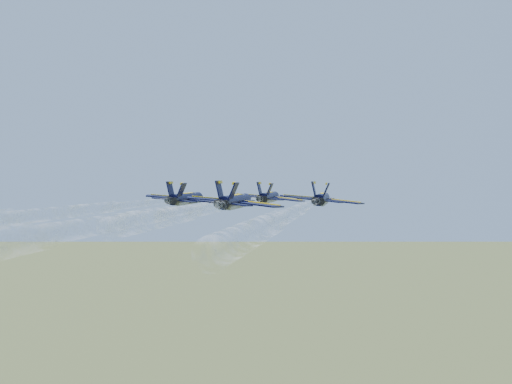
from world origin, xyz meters
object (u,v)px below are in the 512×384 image
(jet_right, at_px, (322,199))
(jet_lead, at_px, (269,197))
(jet_slot, at_px, (236,201))
(jet_left, at_px, (187,199))

(jet_right, bearing_deg, jet_lead, 129.94)
(jet_right, bearing_deg, jet_slot, -124.35)
(jet_left, distance_m, jet_right, 21.41)
(jet_lead, distance_m, jet_slot, 27.40)
(jet_lead, height_order, jet_slot, same)
(jet_right, relative_size, jet_slot, 1.00)
(jet_lead, relative_size, jet_left, 1.00)
(jet_left, xyz_separation_m, jet_right, (20.96, 4.35, 0.00))
(jet_lead, xyz_separation_m, jet_slot, (3.46, -27.18, 0.00))
(jet_lead, distance_m, jet_left, 17.77)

